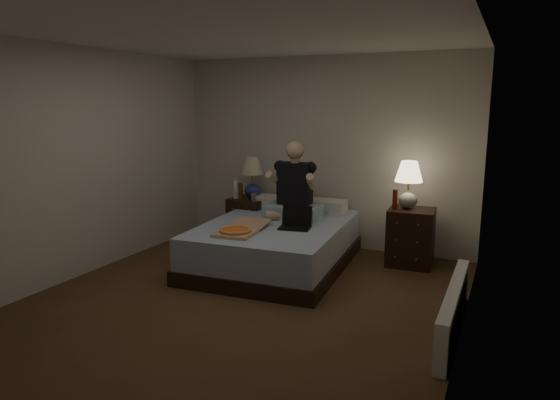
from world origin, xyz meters
The scene contains 19 objects.
floor centered at (0.00, 0.00, 0.00)m, with size 4.00×4.50×0.00m, color brown.
ceiling centered at (0.00, 0.00, 2.50)m, with size 4.00×4.50×0.00m, color white.
wall_back centered at (0.00, 2.25, 1.25)m, with size 4.00×2.50×0.00m, color silver.
wall_front centered at (0.00, -2.25, 1.25)m, with size 4.00×2.50×0.00m, color silver.
wall_left centered at (-2.00, 0.00, 1.25)m, with size 4.50×2.50×0.00m, color silver.
wall_right centered at (2.00, 0.00, 1.25)m, with size 4.50×2.50×0.00m, color silver.
bed centered at (-0.17, 1.14, 0.26)m, with size 1.55×2.06×0.52m, color #587BB1.
nightstand_left centered at (-0.90, 1.85, 0.31)m, with size 0.48×0.44×0.63m, color black.
nightstand_right centered at (1.26, 1.84, 0.34)m, with size 0.52×0.47×0.68m, color black.
lamp_left centered at (-0.89, 1.93, 0.91)m, with size 0.32×0.32×0.56m, color navy, non-canonical shape.
lamp_right centered at (1.20, 1.86, 0.96)m, with size 0.32×0.32×0.56m, color gray, non-canonical shape.
water_bottle centered at (-1.06, 1.77, 0.75)m, with size 0.07×0.07×0.25m, color silver.
soda_can centered at (-0.76, 1.70, 0.68)m, with size 0.07×0.07×0.10m, color #9FA09B.
beer_bottle_left centered at (-0.95, 1.70, 0.74)m, with size 0.06×0.06×0.23m, color #53260B.
beer_bottle_right centered at (1.08, 1.77, 0.79)m, with size 0.06×0.06×0.23m, color #5D1C0D.
person centered at (-0.10, 1.50, 0.98)m, with size 0.66×0.52×0.93m, color black, non-canonical shape.
laptop centered at (0.13, 1.00, 0.64)m, with size 0.34×0.28×0.24m, color black, non-canonical shape.
pizza_box centered at (-0.34, 0.49, 0.56)m, with size 0.40×0.76×0.08m, color tan, non-canonical shape.
radiator centered at (1.93, 0.20, 0.20)m, with size 0.10×1.60×0.40m, color white.
Camera 1 is at (2.27, -3.97, 1.91)m, focal length 32.00 mm.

